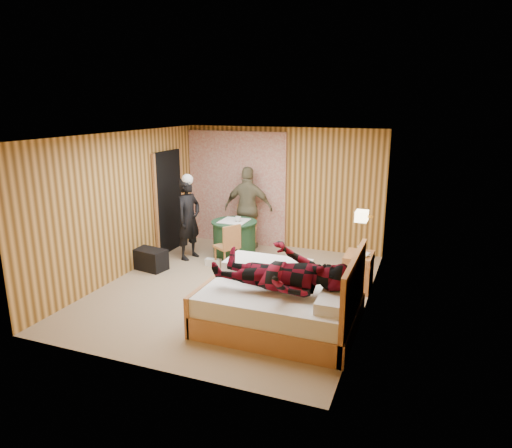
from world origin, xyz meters
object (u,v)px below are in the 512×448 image
at_px(round_table, 234,240).
at_px(chair_near, 229,243).
at_px(bed, 283,303).
at_px(man_at_table, 248,208).
at_px(wall_lamp, 362,216).
at_px(woman_standing, 189,219).
at_px(man_on_bed, 281,262).
at_px(nightstand, 358,271).
at_px(chair_far, 247,224).
at_px(duffel_bag, 149,259).

height_order(round_table, chair_near, chair_near).
bearing_deg(round_table, bed, -52.90).
bearing_deg(round_table, chair_near, -77.09).
bearing_deg(man_at_table, wall_lamp, 140.55).
height_order(chair_near, woman_standing, woman_standing).
relative_size(chair_near, man_at_table, 0.49).
xyz_separation_m(wall_lamp, man_on_bed, (-0.77, -1.60, -0.31)).
relative_size(woman_standing, man_at_table, 0.92).
xyz_separation_m(nightstand, round_table, (-2.48, 0.62, 0.08)).
height_order(nightstand, chair_far, chair_far).
height_order(wall_lamp, duffel_bag, wall_lamp).
xyz_separation_m(nightstand, chair_near, (-2.36, 0.11, 0.18)).
distance_m(wall_lamp, duffel_bag, 3.94).
relative_size(nightstand, chair_far, 0.67).
bearing_deg(chair_near, nightstand, 118.66).
bearing_deg(man_at_table, chair_near, 88.95).
relative_size(chair_near, woman_standing, 0.53).
relative_size(bed, man_on_bed, 1.17).
distance_m(chair_near, woman_standing, 1.05).
distance_m(bed, man_at_table, 3.51).
bearing_deg(chair_near, woman_standing, -74.08).
xyz_separation_m(wall_lamp, woman_standing, (-3.37, 0.65, -0.50)).
bearing_deg(man_on_bed, round_table, 124.93).
bearing_deg(duffel_bag, chair_near, 31.95).
height_order(chair_far, man_at_table, man_at_table).
bearing_deg(woman_standing, man_on_bed, -118.38).
height_order(nightstand, man_on_bed, man_on_bed).
relative_size(round_table, chair_near, 1.05).
bearing_deg(duffel_bag, nightstand, 16.97).
distance_m(wall_lamp, man_on_bed, 1.80).
bearing_deg(nightstand, man_on_bed, -111.26).
height_order(round_table, woman_standing, woman_standing).
relative_size(wall_lamp, chair_near, 0.31).
relative_size(chair_far, man_at_table, 0.54).
bearing_deg(nightstand, chair_far, 152.24).
xyz_separation_m(man_at_table, man_on_bed, (1.75, -3.24, 0.13)).
xyz_separation_m(chair_far, woman_standing, (-0.82, -0.94, 0.26)).
bearing_deg(bed, man_at_table, 119.74).
relative_size(nightstand, man_on_bed, 0.35).
height_order(woman_standing, man_on_bed, man_on_bed).
bearing_deg(man_on_bed, duffel_bag, 154.34).
relative_size(nightstand, man_at_table, 0.36).
distance_m(round_table, duffel_bag, 1.65).
height_order(round_table, man_at_table, man_at_table).
relative_size(bed, man_at_table, 1.20).
height_order(bed, man_on_bed, man_on_bed).
bearing_deg(duffel_bag, man_on_bed, -15.34).
height_order(bed, man_at_table, man_at_table).
relative_size(bed, woman_standing, 1.30).
relative_size(bed, chair_near, 2.45).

